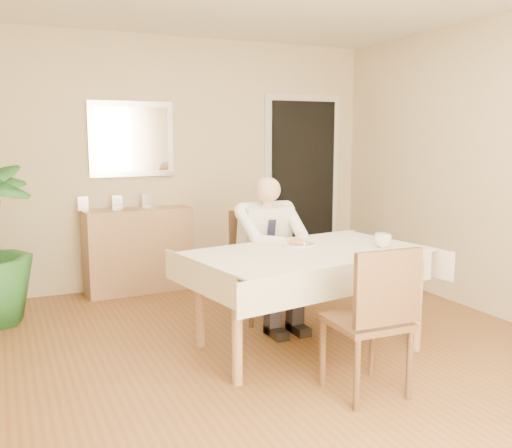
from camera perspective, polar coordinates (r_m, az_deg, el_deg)
name	(u,v)px	position (r m, az deg, el deg)	size (l,w,h in m)	color
room	(278,179)	(3.79, 2.19, 4.49)	(5.00, 5.02, 2.60)	brown
doorway	(302,186)	(6.70, 4.66, 3.80)	(0.96, 0.07, 2.10)	white
mirror	(132,139)	(5.98, -12.33, 8.29)	(0.86, 0.04, 0.76)	silver
dining_table	(308,262)	(4.22, 5.23, -3.76)	(1.88, 1.30, 0.75)	#B07F52
chair_far	(258,257)	(5.02, 0.23, -3.32)	(0.48, 0.48, 0.94)	#48301D
chair_near	(375,314)	(3.53, 11.80, -8.76)	(0.46, 0.46, 0.94)	#48301D
seated_man	(273,245)	(4.73, 1.70, -2.07)	(0.48, 0.72, 1.24)	white
plate	(298,244)	(4.38, 4.18, -2.05)	(0.26, 0.26, 0.02)	white
food	(298,242)	(4.37, 4.18, -1.77)	(0.14, 0.14, 0.06)	#996E40
knife	(306,243)	(4.34, 5.02, -1.93)	(0.01, 0.01, 0.13)	silver
fork	(297,244)	(4.30, 4.09, -2.01)	(0.01, 0.01, 0.13)	silver
coffee_mug	(383,241)	(4.39, 12.54, -1.63)	(0.13, 0.13, 0.10)	white
sideboard	(139,250)	(5.95, -11.67, -2.58)	(1.07, 0.36, 0.85)	#B07F52
photo_frame_left	(83,204)	(5.85, -16.91, 1.96)	(0.10, 0.02, 0.14)	silver
photo_frame_center	(117,202)	(5.87, -13.71, 2.11)	(0.10, 0.02, 0.14)	silver
photo_frame_right	(147,201)	(5.95, -10.85, 2.29)	(0.10, 0.02, 0.14)	silver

